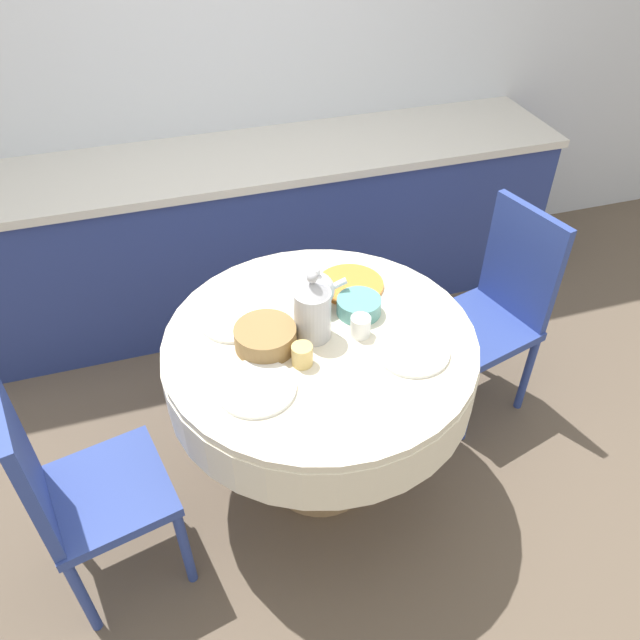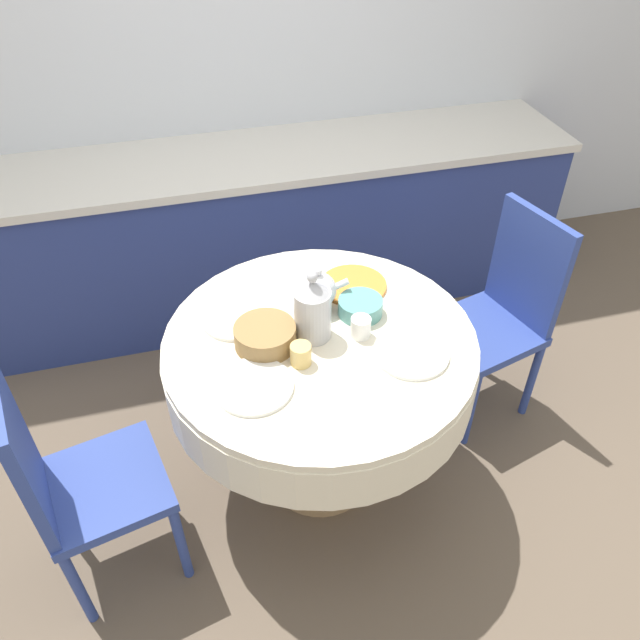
# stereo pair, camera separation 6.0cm
# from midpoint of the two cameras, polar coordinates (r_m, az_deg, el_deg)

# --- Properties ---
(ground_plane) EXTENTS (12.00, 12.00, 0.00)m
(ground_plane) POSITION_cam_midpoint_polar(r_m,az_deg,el_deg) (2.75, 0.64, -13.75)
(ground_plane) COLOR brown
(wall_back) EXTENTS (7.00, 0.05, 2.60)m
(wall_back) POSITION_cam_midpoint_polar(r_m,az_deg,el_deg) (3.32, -7.30, 23.74)
(wall_back) COLOR silver
(wall_back) RESTS_ON ground_plane
(kitchen_counter) EXTENTS (3.24, 0.64, 0.88)m
(kitchen_counter) POSITION_cam_midpoint_polar(r_m,az_deg,el_deg) (3.37, -5.14, 8.07)
(kitchen_counter) COLOR navy
(kitchen_counter) RESTS_ON ground_plane
(dining_table) EXTENTS (1.11, 1.11, 0.78)m
(dining_table) POSITION_cam_midpoint_polar(r_m,az_deg,el_deg) (2.26, 0.76, -4.11)
(dining_table) COLOR tan
(dining_table) RESTS_ON ground_plane
(chair_left) EXTENTS (0.49, 0.49, 0.98)m
(chair_left) POSITION_cam_midpoint_polar(r_m,az_deg,el_deg) (2.79, 16.89, 0.94)
(chair_left) COLOR #2D428E
(chair_left) RESTS_ON ground_plane
(chair_right) EXTENTS (0.48, 0.48, 0.98)m
(chair_right) POSITION_cam_midpoint_polar(r_m,az_deg,el_deg) (2.21, -20.95, -13.44)
(chair_right) COLOR #2D428E
(chair_right) RESTS_ON ground_plane
(plate_near_left) EXTENTS (0.26, 0.26, 0.01)m
(plate_near_left) POSITION_cam_midpoint_polar(r_m,az_deg,el_deg) (2.00, -5.23, -6.05)
(plate_near_left) COLOR white
(plate_near_left) RESTS_ON dining_table
(cup_near_left) EXTENTS (0.07, 0.07, 0.08)m
(cup_near_left) POSITION_cam_midpoint_polar(r_m,az_deg,el_deg) (2.06, -0.94, -3.18)
(cup_near_left) COLOR #DBB766
(cup_near_left) RESTS_ON dining_table
(plate_near_right) EXTENTS (0.26, 0.26, 0.01)m
(plate_near_right) POSITION_cam_midpoint_polar(r_m,az_deg,el_deg) (2.13, 9.14, -3.01)
(plate_near_right) COLOR white
(plate_near_right) RESTS_ON dining_table
(cup_near_right) EXTENTS (0.07, 0.07, 0.08)m
(cup_near_right) POSITION_cam_midpoint_polar(r_m,az_deg,el_deg) (2.16, 4.53, -0.67)
(cup_near_right) COLOR white
(cup_near_right) RESTS_ON dining_table
(plate_far_left) EXTENTS (0.26, 0.26, 0.01)m
(plate_far_left) POSITION_cam_midpoint_polar(r_m,az_deg,el_deg) (2.26, -6.93, 0.27)
(plate_far_left) COLOR white
(plate_far_left) RESTS_ON dining_table
(cup_far_left) EXTENTS (0.07, 0.07, 0.08)m
(cup_far_left) POSITION_cam_midpoint_polar(r_m,az_deg,el_deg) (2.15, -2.97, -0.78)
(cup_far_left) COLOR #DBB766
(cup_far_left) RESTS_ON dining_table
(plate_far_right) EXTENTS (0.26, 0.26, 0.01)m
(plate_far_right) POSITION_cam_midpoint_polar(r_m,az_deg,el_deg) (2.40, 3.76, 3.20)
(plate_far_right) COLOR orange
(plate_far_right) RESTS_ON dining_table
(cup_far_right) EXTENTS (0.07, 0.07, 0.08)m
(cup_far_right) POSITION_cam_midpoint_polar(r_m,az_deg,el_deg) (2.26, 0.80, 1.50)
(cup_far_right) COLOR #28282D
(cup_far_right) RESTS_ON dining_table
(coffee_carafe) EXTENTS (0.13, 0.13, 0.27)m
(coffee_carafe) POSITION_cam_midpoint_polar(r_m,az_deg,el_deg) (2.11, 0.13, 0.94)
(coffee_carafe) COLOR #B2B2B7
(coffee_carafe) RESTS_ON dining_table
(teapot) EXTENTS (0.18, 0.13, 0.18)m
(teapot) POSITION_cam_midpoint_polar(r_m,az_deg,el_deg) (2.25, 0.63, 2.74)
(teapot) COLOR white
(teapot) RESTS_ON dining_table
(bread_basket) EXTENTS (0.21, 0.21, 0.08)m
(bread_basket) POSITION_cam_midpoint_polar(r_m,az_deg,el_deg) (2.13, -4.24, -1.48)
(bread_basket) COLOR olive
(bread_basket) RESTS_ON dining_table
(fruit_bowl) EXTENTS (0.16, 0.16, 0.06)m
(fruit_bowl) POSITION_cam_midpoint_polar(r_m,az_deg,el_deg) (2.26, 4.46, 1.20)
(fruit_bowl) COLOR #569993
(fruit_bowl) RESTS_ON dining_table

